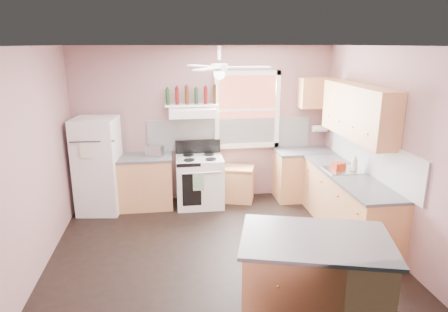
{
  "coord_description": "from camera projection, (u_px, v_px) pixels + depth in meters",
  "views": [
    {
      "loc": [
        -0.64,
        -4.87,
        2.73
      ],
      "look_at": [
        0.1,
        0.3,
        1.25
      ],
      "focal_mm": 32.0,
      "sensor_mm": 36.0,
      "label": 1
    }
  ],
  "objects": [
    {
      "name": "floor",
      "position": [
        220.0,
        250.0,
        5.47
      ],
      "size": [
        4.5,
        4.5,
        0.0
      ],
      "primitive_type": "plane",
      "color": "black",
      "rests_on": "ground"
    },
    {
      "name": "ceiling",
      "position": [
        219.0,
        46.0,
        4.74
      ],
      "size": [
        4.5,
        4.5,
        0.0
      ],
      "primitive_type": "plane",
      "color": "white",
      "rests_on": "ground"
    },
    {
      "name": "wall_back",
      "position": [
        205.0,
        125.0,
        7.03
      ],
      "size": [
        4.5,
        0.05,
        2.7
      ],
      "primitive_type": "cube",
      "color": "#8D6666",
      "rests_on": "ground"
    },
    {
      "name": "wall_right",
      "position": [
        385.0,
        149.0,
        5.41
      ],
      "size": [
        0.05,
        4.0,
        2.7
      ],
      "primitive_type": "cube",
      "color": "#8D6666",
      "rests_on": "ground"
    },
    {
      "name": "wall_left",
      "position": [
        32.0,
        162.0,
        4.8
      ],
      "size": [
        0.05,
        4.0,
        2.7
      ],
      "primitive_type": "cube",
      "color": "#8D6666",
      "rests_on": "ground"
    },
    {
      "name": "backsplash_back",
      "position": [
        230.0,
        134.0,
        7.11
      ],
      "size": [
        2.9,
        0.03,
        0.55
      ],
      "primitive_type": "cube",
      "color": "white",
      "rests_on": "wall_back"
    },
    {
      "name": "backsplash_right",
      "position": [
        371.0,
        155.0,
        5.74
      ],
      "size": [
        0.03,
        2.6,
        0.55
      ],
      "primitive_type": "cube",
      "color": "white",
      "rests_on": "wall_right"
    },
    {
      "name": "window_view",
      "position": [
        247.0,
        110.0,
        7.03
      ],
      "size": [
        1.0,
        0.02,
        1.2
      ],
      "primitive_type": "cube",
      "color": "brown",
      "rests_on": "wall_back"
    },
    {
      "name": "window_frame",
      "position": [
        247.0,
        110.0,
        7.0
      ],
      "size": [
        1.16,
        0.07,
        1.36
      ],
      "primitive_type": "cube",
      "color": "white",
      "rests_on": "wall_back"
    },
    {
      "name": "refrigerator",
      "position": [
        98.0,
        166.0,
        6.55
      ],
      "size": [
        0.75,
        0.73,
        1.58
      ],
      "primitive_type": "cube",
      "rotation": [
        0.0,
        0.0,
        -0.13
      ],
      "color": "white",
      "rests_on": "floor"
    },
    {
      "name": "base_cabinet_left",
      "position": [
        146.0,
        183.0,
        6.83
      ],
      "size": [
        0.9,
        0.6,
        0.86
      ],
      "primitive_type": "cube",
      "color": "#BF814F",
      "rests_on": "floor"
    },
    {
      "name": "counter_left",
      "position": [
        144.0,
        157.0,
        6.71
      ],
      "size": [
        0.92,
        0.62,
        0.04
      ],
      "primitive_type": "cube",
      "color": "#4B4B4D",
      "rests_on": "base_cabinet_left"
    },
    {
      "name": "toaster",
      "position": [
        154.0,
        151.0,
        6.68
      ],
      "size": [
        0.32,
        0.25,
        0.18
      ],
      "primitive_type": "cube",
      "rotation": [
        0.0,
        0.0,
        -0.38
      ],
      "color": "silver",
      "rests_on": "counter_left"
    },
    {
      "name": "stove",
      "position": [
        200.0,
        182.0,
        6.88
      ],
      "size": [
        0.8,
        0.65,
        0.86
      ],
      "primitive_type": "cube",
      "rotation": [
        0.0,
        0.0,
        -0.02
      ],
      "color": "white",
      "rests_on": "floor"
    },
    {
      "name": "range_hood",
      "position": [
        192.0,
        112.0,
        6.67
      ],
      "size": [
        0.78,
        0.5,
        0.14
      ],
      "primitive_type": "cube",
      "color": "white",
      "rests_on": "wall_back"
    },
    {
      "name": "bottle_shelf",
      "position": [
        192.0,
        105.0,
        6.75
      ],
      "size": [
        0.9,
        0.26,
        0.03
      ],
      "primitive_type": "cube",
      "color": "white",
      "rests_on": "range_hood"
    },
    {
      "name": "cart",
      "position": [
        235.0,
        184.0,
        7.12
      ],
      "size": [
        0.72,
        0.59,
        0.63
      ],
      "primitive_type": "cube",
      "rotation": [
        0.0,
        0.0,
        -0.3
      ],
      "color": "#BF814F",
      "rests_on": "floor"
    },
    {
      "name": "base_cabinet_corner",
      "position": [
        303.0,
        175.0,
        7.21
      ],
      "size": [
        1.0,
        0.6,
        0.86
      ],
      "primitive_type": "cube",
      "color": "#BF814F",
      "rests_on": "floor"
    },
    {
      "name": "base_cabinet_right",
      "position": [
        347.0,
        204.0,
        5.91
      ],
      "size": [
        0.6,
        2.2,
        0.86
      ],
      "primitive_type": "cube",
      "color": "#BF814F",
      "rests_on": "floor"
    },
    {
      "name": "counter_corner",
      "position": [
        305.0,
        151.0,
        7.09
      ],
      "size": [
        1.02,
        0.62,
        0.04
      ],
      "primitive_type": "cube",
      "color": "#4B4B4D",
      "rests_on": "base_cabinet_corner"
    },
    {
      "name": "counter_right",
      "position": [
        349.0,
        176.0,
        5.78
      ],
      "size": [
        0.62,
        2.22,
        0.04
      ],
      "primitive_type": "cube",
      "color": "#4B4B4D",
      "rests_on": "base_cabinet_right"
    },
    {
      "name": "sink",
      "position": [
        344.0,
        170.0,
        5.97
      ],
      "size": [
        0.55,
        0.45,
        0.03
      ],
      "primitive_type": "cube",
      "color": "silver",
      "rests_on": "counter_right"
    },
    {
      "name": "faucet",
      "position": [
        354.0,
        165.0,
        5.97
      ],
      "size": [
        0.03,
        0.03,
        0.14
      ],
      "primitive_type": "cylinder",
      "color": "silver",
      "rests_on": "sink"
    },
    {
      "name": "upper_cabinet_right",
      "position": [
        358.0,
        112.0,
        5.75
      ],
      "size": [
        0.33,
        1.8,
        0.76
      ],
      "primitive_type": "cube",
      "color": "#BF814F",
      "rests_on": "wall_right"
    },
    {
      "name": "upper_cabinet_corner",
      "position": [
        316.0,
        93.0,
        6.96
      ],
      "size": [
        0.6,
        0.33,
        0.52
      ],
      "primitive_type": "cube",
      "color": "#BF814F",
      "rests_on": "wall_back"
    },
    {
      "name": "paper_towel",
      "position": [
        320.0,
        129.0,
        7.19
      ],
      "size": [
        0.26,
        0.12,
        0.12
      ],
      "primitive_type": "cylinder",
      "rotation": [
        0.0,
        1.57,
        0.0
      ],
      "color": "white",
      "rests_on": "wall_back"
    },
    {
      "name": "island",
      "position": [
        313.0,
        280.0,
        4.01
      ],
      "size": [
        1.56,
        1.21,
        0.86
      ],
      "primitive_type": "cube",
      "rotation": [
        0.0,
        0.0,
        -0.28
      ],
      "color": "#BF814F",
      "rests_on": "floor"
    },
    {
      "name": "island_top",
      "position": [
        316.0,
        240.0,
        3.89
      ],
      "size": [
        1.66,
        1.31,
        0.04
      ],
      "primitive_type": "cube",
      "rotation": [
        0.0,
        0.0,
        -0.28
      ],
      "color": "#4B4B4D",
      "rests_on": "island"
    },
    {
      "name": "ceiling_fan_hub",
      "position": [
        219.0,
        67.0,
        4.81
      ],
      "size": [
        0.2,
        0.2,
        0.08
      ],
      "primitive_type": "cylinder",
      "color": "white",
      "rests_on": "ceiling"
    },
    {
      "name": "soap_bottle",
      "position": [
        355.0,
        163.0,
        5.89
      ],
      "size": [
        0.1,
        0.1,
        0.26
      ],
      "primitive_type": "imported",
      "rotation": [
        0.0,
        0.0,
        6.28
      ],
      "color": "silver",
      "rests_on": "counter_right"
    },
    {
      "name": "red_caddy",
      "position": [
        339.0,
        166.0,
        6.0
      ],
      "size": [
        0.21,
        0.17,
        0.1
      ],
      "primitive_type": "cube",
      "rotation": [
        0.0,
        0.0,
        0.29
      ],
      "color": "#A52A0E",
      "rests_on": "counter_right"
    },
    {
      "name": "wine_bottles",
      "position": [
        192.0,
        96.0,
        6.71
      ],
      "size": [
        0.86,
        0.06,
        0.31
      ],
      "color": "#143819",
      "rests_on": "bottle_shelf"
    }
  ]
}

